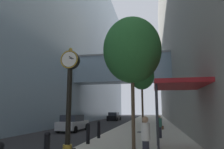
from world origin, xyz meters
TOP-DOWN VIEW (x-y plane):
  - ground_plane at (0.00, 27.00)m, footprint 110.00×110.00m
  - sidewalk_right at (3.35, 30.00)m, footprint 6.71×80.00m
  - building_block_left at (-11.25, 29.98)m, footprint 22.84×80.00m
  - building_block_right at (11.21, 30.00)m, footprint 9.00×80.00m
  - street_clock at (0.61, 7.38)m, footprint 0.84×0.55m
  - bollard_second at (0.37, 6.07)m, footprint 0.23×0.23m
  - bollard_fourth at (0.37, 10.93)m, footprint 0.23×0.23m
  - bollard_fifth at (0.37, 13.36)m, footprint 0.23×0.23m
  - street_tree_near at (3.24, 9.17)m, footprint 3.00×3.00m
  - street_tree_mid_near at (3.24, 17.82)m, footprint 2.27×2.27m
  - pedestrian_walking at (4.62, 14.27)m, footprint 0.49×0.40m
  - pedestrian_by_clock at (3.91, 7.12)m, footprint 0.36×0.36m
  - storefront_awning at (5.47, 9.50)m, footprint 2.40×3.60m
  - car_black_near at (-3.32, 38.35)m, footprint 2.16×4.60m
  - car_silver_mid at (-3.72, 18.67)m, footprint 2.00×4.52m

SIDE VIEW (x-z plane):
  - ground_plane at x=0.00m, z-range 0.00..0.00m
  - sidewalk_right at x=3.35m, z-range 0.00..0.14m
  - bollard_second at x=0.37m, z-range 0.17..1.36m
  - bollard_fourth at x=0.37m, z-range 0.17..1.36m
  - bollard_fifth at x=0.37m, z-range 0.17..1.36m
  - car_black_near at x=-3.32m, z-range -0.02..1.57m
  - car_silver_mid at x=-3.72m, z-range -0.02..1.58m
  - pedestrian_walking at x=4.62m, z-range 0.18..1.78m
  - pedestrian_by_clock at x=3.91m, z-range 0.20..1.93m
  - street_clock at x=0.61m, z-range 0.38..5.16m
  - storefront_awning at x=5.47m, z-range 1.63..4.93m
  - street_tree_near at x=3.24m, z-range 1.78..8.55m
  - street_tree_mid_near at x=3.24m, z-range 1.99..8.39m
  - building_block_left at x=-11.25m, z-range -0.06..32.90m
  - building_block_right at x=11.21m, z-range 0.00..35.93m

